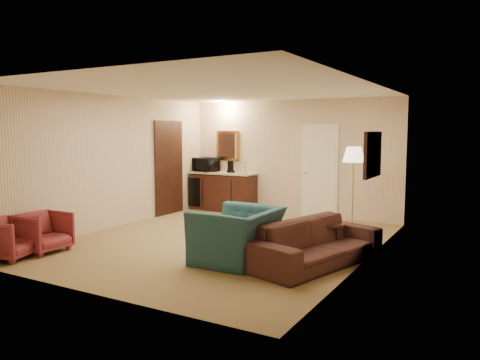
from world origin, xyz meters
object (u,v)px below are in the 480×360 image
at_px(teal_armchair, 237,226).
at_px(rose_chair_far, 9,236).
at_px(floor_lamp, 353,188).
at_px(waste_bin, 266,212).
at_px(sofa, 317,235).
at_px(coffee_table, 319,237).
at_px(rose_chair_near, 44,230).
at_px(microwave, 206,163).
at_px(coffee_maker, 231,167).
at_px(wetbar_cabinet, 223,191).

bearing_deg(teal_armchair, rose_chair_far, -63.70).
xyz_separation_m(floor_lamp, waste_bin, (-2.00, 0.25, -0.67)).
bearing_deg(teal_armchair, sofa, 111.97).
relative_size(sofa, coffee_table, 2.55).
distance_m(rose_chair_near, rose_chair_far, 0.54).
bearing_deg(microwave, coffee_maker, 14.64).
bearing_deg(microwave, rose_chair_far, -74.76).
height_order(teal_armchair, waste_bin, teal_armchair).
distance_m(wetbar_cabinet, microwave, 0.83).
distance_m(wetbar_cabinet, teal_armchair, 4.50).
relative_size(sofa, waste_bin, 7.94).
relative_size(coffee_table, waste_bin, 3.11).
height_order(rose_chair_far, coffee_table, rose_chair_far).
xyz_separation_m(microwave, coffee_maker, (0.71, -0.01, -0.06)).
relative_size(teal_armchair, rose_chair_far, 1.77).
xyz_separation_m(rose_chair_far, floor_lamp, (3.85, 4.61, 0.47)).
height_order(sofa, microwave, microwave).
xyz_separation_m(sofa, teal_armchair, (-1.06, -0.44, 0.10)).
bearing_deg(floor_lamp, rose_chair_near, -132.71).
bearing_deg(teal_armchair, rose_chair_near, -71.74).
height_order(coffee_table, microwave, microwave).
distance_m(floor_lamp, waste_bin, 2.12).
xyz_separation_m(coffee_table, floor_lamp, (-0.03, 1.94, 0.56)).
height_order(rose_chair_far, microwave, microwave).
bearing_deg(rose_chair_far, waste_bin, -38.94).
xyz_separation_m(wetbar_cabinet, rose_chair_far, (-0.50, -5.26, -0.12)).
height_order(rose_chair_far, waste_bin, rose_chair_far).
height_order(wetbar_cabinet, sofa, wetbar_cabinet).
distance_m(coffee_table, waste_bin, 2.99).
bearing_deg(coffee_maker, coffee_table, -23.67).
bearing_deg(coffee_maker, wetbar_cabinet, -161.59).
bearing_deg(sofa, microwave, 67.58).
bearing_deg(coffee_table, rose_chair_far, -145.47).
height_order(microwave, coffee_maker, microwave).
bearing_deg(waste_bin, rose_chair_far, -110.85).
relative_size(teal_armchair, coffee_table, 1.42).
bearing_deg(coffee_maker, rose_chair_far, -82.01).
relative_size(rose_chair_far, coffee_table, 0.80).
bearing_deg(rose_chair_near, teal_armchair, -71.39).
xyz_separation_m(rose_chair_near, coffee_table, (3.79, 2.13, -0.10)).
bearing_deg(waste_bin, microwave, 167.37).
bearing_deg(rose_chair_far, coffee_table, -73.57).
distance_m(rose_chair_near, floor_lamp, 5.57).
bearing_deg(microwave, rose_chair_near, -73.69).
height_order(teal_armchair, rose_chair_far, teal_armchair).
bearing_deg(coffee_table, teal_armchair, -126.69).
height_order(coffee_table, floor_lamp, floor_lamp).
height_order(rose_chair_near, coffee_table, rose_chair_near).
distance_m(wetbar_cabinet, waste_bin, 1.44).
relative_size(rose_chair_near, coffee_table, 0.81).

